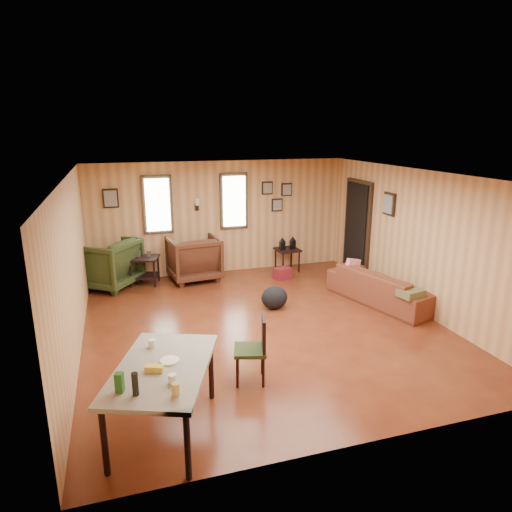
{
  "coord_description": "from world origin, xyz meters",
  "views": [
    {
      "loc": [
        -2.11,
        -6.41,
        3.06
      ],
      "look_at": [
        0.0,
        0.4,
        1.05
      ],
      "focal_mm": 32.0,
      "sensor_mm": 36.0,
      "label": 1
    }
  ],
  "objects_px": {
    "recliner_brown": "(193,256)",
    "side_table": "(287,248)",
    "recliner_green": "(107,261)",
    "end_table": "(145,266)",
    "dining_table": "(162,373)",
    "sofa": "(383,281)"
  },
  "relations": [
    {
      "from": "recliner_brown",
      "to": "side_table",
      "type": "relative_size",
      "value": 1.31
    },
    {
      "from": "recliner_brown",
      "to": "recliner_green",
      "type": "distance_m",
      "value": 1.7
    },
    {
      "from": "end_table",
      "to": "dining_table",
      "type": "relative_size",
      "value": 0.41
    },
    {
      "from": "side_table",
      "to": "dining_table",
      "type": "height_order",
      "value": "dining_table"
    },
    {
      "from": "recliner_brown",
      "to": "side_table",
      "type": "distance_m",
      "value": 2.07
    },
    {
      "from": "recliner_brown",
      "to": "sofa",
      "type": "bearing_deg",
      "value": 136.29
    },
    {
      "from": "recliner_green",
      "to": "side_table",
      "type": "xyz_separation_m",
      "value": [
        3.77,
        -0.06,
        -0.0
      ]
    },
    {
      "from": "end_table",
      "to": "dining_table",
      "type": "height_order",
      "value": "dining_table"
    },
    {
      "from": "sofa",
      "to": "recliner_green",
      "type": "xyz_separation_m",
      "value": [
        -4.73,
        2.34,
        0.12
      ]
    },
    {
      "from": "dining_table",
      "to": "recliner_brown",
      "type": "bearing_deg",
      "value": 97.92
    },
    {
      "from": "end_table",
      "to": "side_table",
      "type": "relative_size",
      "value": 0.9
    },
    {
      "from": "recliner_green",
      "to": "side_table",
      "type": "distance_m",
      "value": 3.77
    },
    {
      "from": "recliner_green",
      "to": "dining_table",
      "type": "xyz_separation_m",
      "value": [
        0.56,
        -4.9,
        0.16
      ]
    },
    {
      "from": "sofa",
      "to": "recliner_green",
      "type": "distance_m",
      "value": 5.28
    },
    {
      "from": "sofa",
      "to": "end_table",
      "type": "distance_m",
      "value": 4.63
    },
    {
      "from": "recliner_green",
      "to": "side_table",
      "type": "height_order",
      "value": "recliner_green"
    },
    {
      "from": "sofa",
      "to": "end_table",
      "type": "xyz_separation_m",
      "value": [
        -4.02,
        2.29,
        -0.01
      ]
    },
    {
      "from": "recliner_brown",
      "to": "recliner_green",
      "type": "bearing_deg",
      "value": -7.49
    },
    {
      "from": "recliner_brown",
      "to": "dining_table",
      "type": "relative_size",
      "value": 0.59
    },
    {
      "from": "recliner_green",
      "to": "side_table",
      "type": "relative_size",
      "value": 1.37
    },
    {
      "from": "dining_table",
      "to": "sofa",
      "type": "bearing_deg",
      "value": 52.64
    },
    {
      "from": "recliner_green",
      "to": "dining_table",
      "type": "height_order",
      "value": "recliner_green"
    }
  ]
}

